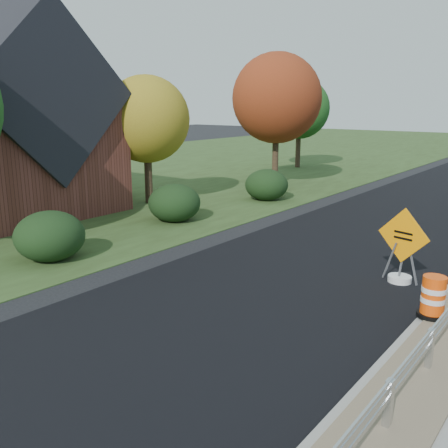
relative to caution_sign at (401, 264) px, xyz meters
The scene contains 10 objects.
grass_verge_near 24.86m from the caution_sign, 152.40° to the left, with size 30.00×120.00×0.03m, color #2E411C.
milled_overlay 11.78m from the caution_sign, 101.88° to the left, with size 7.20×120.00×0.01m, color black.
hedge_south 10.08m from the caution_sign, 153.56° to the right, with size 2.09×2.09×1.52m, color black.
hedge_mid 9.65m from the caution_sign, behind, with size 2.09×2.09×1.52m, color black.
hedge_north 11.74m from the caution_sign, 140.22° to the left, with size 2.09×2.09×1.52m, color black.
tree_near_yellow 13.90m from the caution_sign, 164.90° to the left, with size 3.96×3.96×5.88m.
tree_near_red 16.52m from the caution_sign, 133.75° to the left, with size 4.95×4.95×7.35m.
tree_near_back 24.31m from the caution_sign, 125.70° to the left, with size 4.29×4.29×6.37m.
caution_sign is the anchor object (origin of this frame).
barrel_median_near 2.71m from the caution_sign, 58.15° to the right, with size 0.61×0.61×0.89m.
Camera 1 is at (1.92, -14.28, 4.65)m, focal length 40.00 mm.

